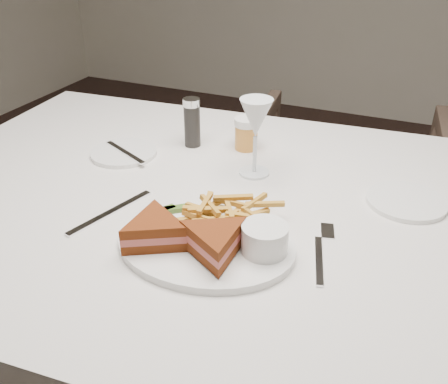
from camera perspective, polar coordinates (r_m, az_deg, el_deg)
name	(u,v)px	position (r m, az deg, el deg)	size (l,w,h in m)	color
table	(232,335)	(1.26, 0.94, -15.99)	(1.48, 0.99, 0.75)	silver
chair_far	(340,196)	(1.87, 13.16, -0.49)	(0.69, 0.65, 0.71)	#46352B
table_setting	(221,201)	(0.95, -0.29, -1.01)	(0.82, 0.58, 0.18)	white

